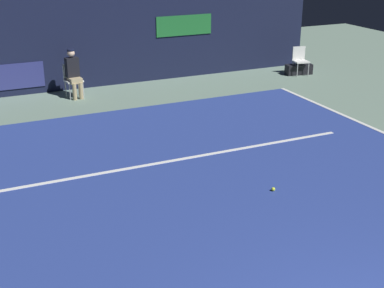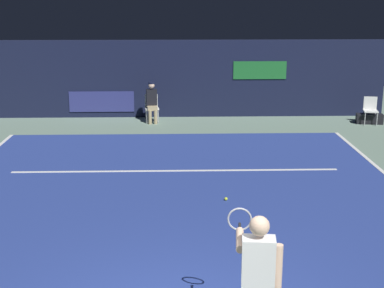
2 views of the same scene
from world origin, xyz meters
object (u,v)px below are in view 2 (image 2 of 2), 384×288
(courtside_chair_near, at_px, (370,109))
(tennis_ball, at_px, (226,199))
(tennis_player, at_px, (257,278))
(equipment_bag, at_px, (369,119))
(line_judge_on_chair, at_px, (152,102))

(courtside_chair_near, height_order, tennis_ball, courtside_chair_near)
(tennis_player, bearing_deg, courtside_chair_near, 65.19)
(tennis_ball, distance_m, equipment_bag, 8.65)
(tennis_ball, bearing_deg, courtside_chair_near, 52.04)
(equipment_bag, bearing_deg, line_judge_on_chair, -174.19)
(courtside_chair_near, distance_m, tennis_ball, 8.60)
(tennis_ball, bearing_deg, equipment_bag, 52.19)
(tennis_player, bearing_deg, line_judge_on_chair, 97.89)
(tennis_player, height_order, tennis_ball, tennis_player)
(tennis_player, relative_size, equipment_bag, 2.06)
(line_judge_on_chair, bearing_deg, tennis_ball, -76.08)
(line_judge_on_chair, distance_m, equipment_bag, 7.12)
(tennis_player, xyz_separation_m, line_judge_on_chair, (-1.68, 12.10, -0.30))
(tennis_player, xyz_separation_m, equipment_bag, (5.41, 11.72, -0.83))
(line_judge_on_chair, distance_m, courtside_chair_near, 7.09)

